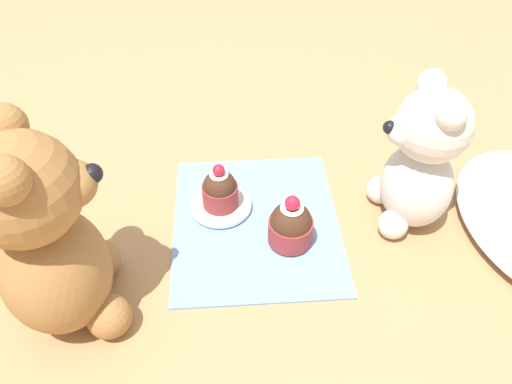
# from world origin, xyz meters

# --- Properties ---
(ground_plane) EXTENTS (4.00, 4.00, 0.00)m
(ground_plane) POSITION_xyz_m (0.00, 0.00, 0.00)
(ground_plane) COLOR tan
(knitted_placemat) EXTENTS (0.25, 0.21, 0.01)m
(knitted_placemat) POSITION_xyz_m (0.00, 0.00, 0.00)
(knitted_placemat) COLOR #7A9ED1
(knitted_placemat) RESTS_ON ground_plane
(teddy_bear_cream) EXTENTS (0.10, 0.10, 0.20)m
(teddy_bear_cream) POSITION_xyz_m (-0.00, 0.20, 0.09)
(teddy_bear_cream) COLOR silver
(teddy_bear_cream) RESTS_ON ground_plane
(teddy_bear_tan) EXTENTS (0.15, 0.14, 0.24)m
(teddy_bear_tan) POSITION_xyz_m (0.11, -0.21, 0.11)
(teddy_bear_tan) COLOR #A3703D
(teddy_bear_tan) RESTS_ON ground_plane
(cupcake_near_cream_bear) EXTENTS (0.05, 0.05, 0.07)m
(cupcake_near_cream_bear) POSITION_xyz_m (0.04, 0.04, 0.03)
(cupcake_near_cream_bear) COLOR #993333
(cupcake_near_cream_bear) RESTS_ON knitted_placemat
(saucer_plate) EXTENTS (0.08, 0.08, 0.01)m
(saucer_plate) POSITION_xyz_m (-0.03, -0.04, 0.01)
(saucer_plate) COLOR silver
(saucer_plate) RESTS_ON knitted_placemat
(cupcake_near_tan_bear) EXTENTS (0.05, 0.05, 0.07)m
(cupcake_near_tan_bear) POSITION_xyz_m (-0.03, -0.04, 0.04)
(cupcake_near_tan_bear) COLOR #993333
(cupcake_near_tan_bear) RESTS_ON saucer_plate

